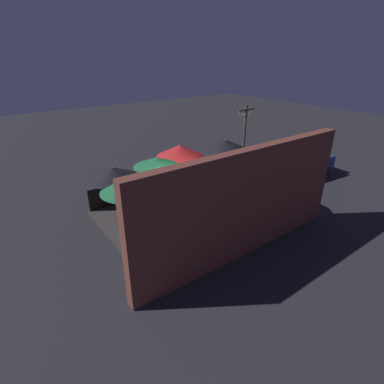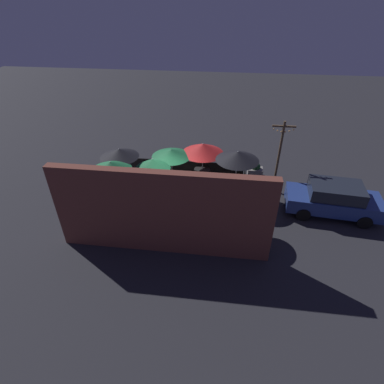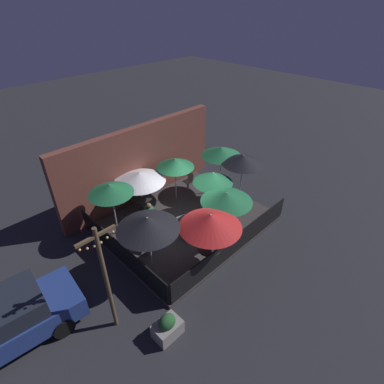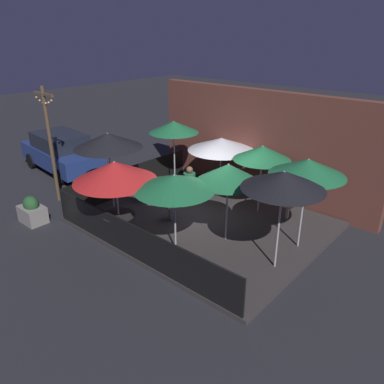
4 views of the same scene
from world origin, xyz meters
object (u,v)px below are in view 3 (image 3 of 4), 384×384
Objects in this scene: patio_umbrella_2 at (227,197)px; patio_umbrella_3 at (243,159)px; patio_chair_0 at (148,239)px; patron_0 at (150,216)px; dining_table_0 at (209,250)px; patio_umbrella_5 at (110,189)px; patio_umbrella_8 at (221,152)px; planter_box at (167,327)px; parked_car_0 at (2,324)px; patio_chair_1 at (189,180)px; light_post at (105,276)px; dining_table_1 at (142,200)px; patio_umbrella_7 at (175,163)px; patio_umbrella_0 at (211,221)px; patio_umbrella_4 at (213,177)px; patio_umbrella_1 at (139,177)px; patio_umbrella_6 at (148,223)px; patio_chair_2 at (182,226)px.

patio_umbrella_3 reaches higher than patio_umbrella_2.
patron_0 is at bearing 111.26° from patio_chair_0.
patio_umbrella_5 is at bearing 111.82° from dining_table_0.
patio_umbrella_5 is 5.51m from patio_umbrella_8.
patio_umbrella_8 is (5.43, -0.91, 0.02)m from patio_umbrella_5.
parked_car_0 is at bearing 137.73° from planter_box.
patio_umbrella_2 is 2.20× the size of patio_chair_0.
patio_umbrella_5 is 0.99× the size of patio_umbrella_8.
patio_chair_1 is at bearing 54.06° from dining_table_0.
dining_table_1 is at bearing 44.37° from light_post.
patio_umbrella_2 reaches higher than patron_0.
patron_0 is 6.19m from parked_car_0.
dining_table_0 is at bearing -68.18° from patio_umbrella_5.
patio_umbrella_5 is 0.63× the size of light_post.
patio_umbrella_2 is at bearing -96.88° from patio_umbrella_7.
dining_table_1 is (0.19, 4.30, -1.37)m from patio_umbrella_0.
patio_umbrella_8 reaches higher than patio_umbrella_0.
patio_umbrella_2 is at bearing 19.71° from planter_box.
patron_0 is (-0.26, 3.19, -0.05)m from dining_table_0.
patio_chair_0 reaches higher than dining_table_0.
dining_table_0 is at bearing -139.84° from patio_umbrella_4.
patio_umbrella_7 is (3.49, 0.19, -0.27)m from patio_umbrella_5.
patron_0 is (-0.45, -1.11, -1.28)m from patio_umbrella_1.
patio_chair_0 is (-2.73, 1.54, -1.37)m from patio_umbrella_2.
patio_umbrella_6 is 0.56× the size of parked_car_0.
patron_0 is at bearing -160.72° from patio_umbrella_7.
patio_chair_1 is (-0.93, 1.25, -1.73)m from patio_umbrella_8.
patio_umbrella_2 is 3.41m from patio_umbrella_6.
patio_umbrella_3 is at bearing 97.88° from patio_chair_2.
patio_umbrella_1 is 6.99m from parked_car_0.
patio_umbrella_5 is 2.39m from patio_chair_0.
dining_table_0 is at bearing 57.77° from patio_chair_1.
patio_umbrella_5 is at bearing 8.04° from patio_chair_1.
patio_umbrella_2 is at bearing 20.40° from dining_table_0.
patio_umbrella_5 is 2.61× the size of patio_chair_1.
patio_umbrella_7 reaches higher than dining_table_1.
patio_chair_2 is 6.66m from parked_car_0.
patio_umbrella_4 is 2.29× the size of patio_chair_0.
planter_box is 4.61m from parked_car_0.
patio_umbrella_6 is (-5.71, -0.48, -0.04)m from patio_umbrella_3.
patio_umbrella_4 is at bearing 103.86° from patio_chair_2.
patron_0 is (-0.57, 1.43, 0.00)m from patio_chair_2.
patio_chair_0 is at bearing 118.52° from dining_table_0.
patio_umbrella_8 is 8.14m from planter_box.
patio_umbrella_4 is (0.67, 1.31, 0.04)m from patio_umbrella_2.
light_post reaches higher than patio_umbrella_3.
patio_chair_0 and patio_chair_2 have the same top height.
patio_chair_0 is at bearing 174.37° from patio_umbrella_3.
patio_chair_1 is at bearing -3.71° from patio_umbrella_1.
patio_chair_1 reaches higher than dining_table_1.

